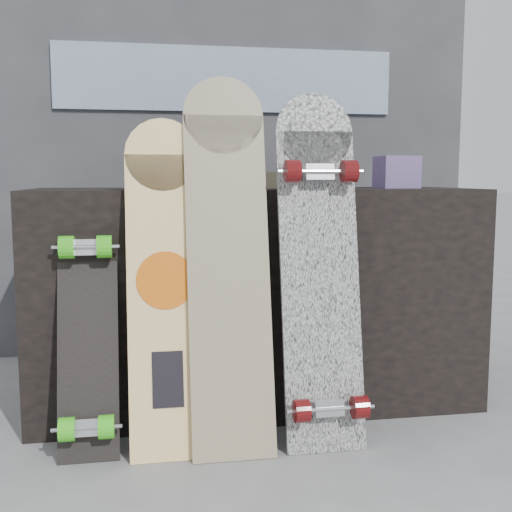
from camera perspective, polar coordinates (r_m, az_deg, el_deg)
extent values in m
plane|color=slate|center=(2.07, 2.32, -17.02)|extent=(60.00, 60.00, 0.00)
cube|color=black|center=(2.42, -0.17, -3.50)|extent=(1.60, 0.60, 0.80)
cube|color=#34343A|center=(3.23, -2.81, 11.61)|extent=(2.40, 0.20, 2.20)
cube|color=navy|center=(3.14, -2.57, 15.41)|extent=(1.60, 0.02, 0.30)
cube|color=#41336A|center=(2.34, -7.11, 7.18)|extent=(0.18, 0.12, 0.10)
cube|color=#41336A|center=(2.50, 12.38, 7.29)|extent=(0.14, 0.14, 0.12)
cube|color=#D1B78C|center=(2.39, 1.02, 6.75)|extent=(0.22, 0.10, 0.06)
cube|color=beige|center=(1.98, -8.01, -4.32)|extent=(0.23, 0.22, 0.91)
cylinder|color=beige|center=(2.04, -8.33, 8.87)|extent=(0.23, 0.06, 0.23)
cylinder|color=orange|center=(1.97, -8.05, -2.15)|extent=(0.18, 0.04, 0.17)
cube|color=black|center=(1.98, -7.84, -10.81)|extent=(0.09, 0.04, 0.16)
cube|color=beige|center=(1.97, -2.42, -2.44)|extent=(0.26, 0.26, 1.04)
cylinder|color=beige|center=(2.08, -2.95, 12.34)|extent=(0.26, 0.07, 0.25)
cube|color=white|center=(2.02, 5.73, -2.94)|extent=(0.25, 0.21, 0.99)
cylinder|color=white|center=(2.09, 5.16, 10.94)|extent=(0.25, 0.06, 0.25)
cube|color=silver|center=(2.01, 6.50, -13.27)|extent=(0.09, 0.04, 0.05)
cylinder|color=#4F0B0C|center=(1.97, 4.07, -13.57)|extent=(0.05, 0.07, 0.07)
cylinder|color=#4F0B0C|center=(2.02, 9.20, -13.12)|extent=(0.05, 0.07, 0.07)
cube|color=silver|center=(2.02, 5.64, 7.39)|extent=(0.09, 0.04, 0.05)
cylinder|color=#4F0B0C|center=(1.98, 3.25, 7.54)|extent=(0.05, 0.07, 0.07)
cylinder|color=#4F0B0C|center=(2.03, 8.28, 7.46)|extent=(0.05, 0.07, 0.07)
cube|color=black|center=(2.05, -14.70, -6.94)|extent=(0.18, 0.23, 0.72)
cylinder|color=black|center=(2.10, -14.76, 3.26)|extent=(0.18, 0.07, 0.18)
cube|color=silver|center=(2.01, -14.76, -14.53)|extent=(0.09, 0.04, 0.06)
cylinder|color=#3CC71C|center=(1.99, -16.46, -14.57)|extent=(0.04, 0.07, 0.07)
cylinder|color=#3CC71C|center=(1.98, -13.15, -14.57)|extent=(0.04, 0.07, 0.07)
cube|color=silver|center=(2.04, -14.85, 0.68)|extent=(0.09, 0.04, 0.06)
cylinder|color=#3CC71C|center=(2.02, -16.47, 0.75)|extent=(0.04, 0.07, 0.07)
cylinder|color=#3CC71C|center=(2.02, -13.32, 0.82)|extent=(0.04, 0.07, 0.07)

